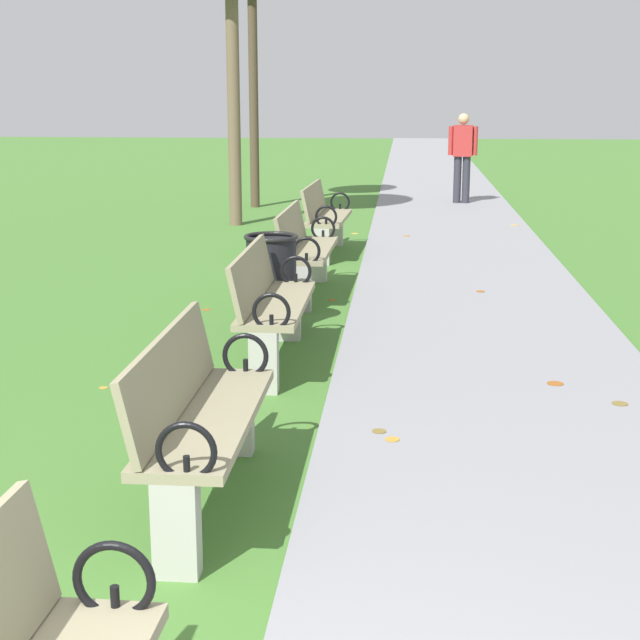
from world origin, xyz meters
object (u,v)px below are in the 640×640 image
pedestrian_walking (463,153)px  trash_bin (272,281)px  park_bench_3 (270,303)px  park_bench_4 (304,249)px  park_bench_5 (325,217)px  park_bench_2 (199,416)px

pedestrian_walking → trash_bin: 10.04m
park_bench_3 → park_bench_4: same height
park_bench_3 → park_bench_4: bearing=90.0°
park_bench_5 → park_bench_2: bearing=-90.0°
park_bench_4 → pedestrian_walking: pedestrian_walking is taller
park_bench_3 → park_bench_5: size_ratio=0.99×
park_bench_3 → pedestrian_walking: (2.05, 10.94, 0.44)m
park_bench_2 → park_bench_4: (0.00, 5.22, 0.00)m
park_bench_4 → park_bench_5: bearing=90.0°
park_bench_4 → trash_bin: (-0.15, -1.42, -0.06)m
park_bench_5 → park_bench_4: bearing=-90.0°
trash_bin → park_bench_2: bearing=-87.8°
pedestrian_walking → park_bench_4: bearing=-103.8°
park_bench_3 → pedestrian_walking: size_ratio=0.99×
park_bench_4 → park_bench_5: same height
park_bench_4 → pedestrian_walking: (2.05, 8.36, 0.44)m
park_bench_3 → park_bench_5: bearing=90.0°
park_bench_4 → trash_bin: park_bench_4 is taller
park_bench_5 → park_bench_3: bearing=-90.0°
park_bench_3 → park_bench_5: same height
pedestrian_walking → trash_bin: bearing=-102.7°
park_bench_2 → trash_bin: bearing=92.2°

